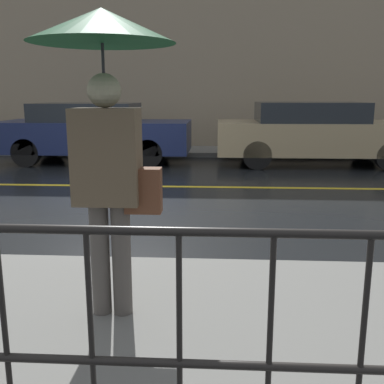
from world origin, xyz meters
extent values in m
plane|color=black|center=(0.00, 0.00, 0.00)|extent=(80.00, 80.00, 0.00)
cube|color=slate|center=(0.00, 4.76, 0.06)|extent=(28.00, 1.70, 0.12)
cube|color=gold|center=(0.00, 0.00, 0.00)|extent=(25.20, 0.12, 0.01)
cube|color=gray|center=(0.00, 5.76, 3.40)|extent=(28.00, 0.30, 6.79)
cylinder|color=black|center=(1.24, -6.28, 0.61)|extent=(0.02, 0.02, 1.00)
cylinder|color=black|center=(1.59, -6.28, 0.61)|extent=(0.02, 0.02, 1.00)
cylinder|color=black|center=(1.94, -6.28, 0.61)|extent=(0.02, 0.02, 1.00)
cylinder|color=black|center=(2.29, -6.28, 0.61)|extent=(0.02, 0.02, 1.00)
cylinder|color=black|center=(2.65, -6.28, 0.61)|extent=(0.02, 0.02, 1.00)
cylinder|color=#4C4742|center=(1.28, -5.00, 0.51)|extent=(0.13, 0.13, 0.79)
cylinder|color=#4C4742|center=(1.43, -5.00, 0.51)|extent=(0.13, 0.13, 0.79)
cube|color=brown|center=(1.36, -5.00, 1.22)|extent=(0.43, 0.26, 0.63)
sphere|color=gray|center=(1.36, -5.00, 1.64)|extent=(0.22, 0.22, 0.22)
cylinder|color=#262628|center=(1.36, -5.00, 1.57)|extent=(0.02, 0.02, 0.71)
cone|color=#144723|center=(1.36, -5.00, 2.03)|extent=(0.92, 0.92, 0.21)
cube|color=brown|center=(1.59, -5.00, 1.00)|extent=(0.24, 0.12, 0.30)
cube|color=#19234C|center=(-0.90, 2.89, 0.64)|extent=(4.56, 1.79, 0.73)
cube|color=#1E2328|center=(-1.08, 2.89, 1.21)|extent=(2.37, 1.65, 0.42)
cylinder|color=black|center=(0.52, 3.67, 0.32)|extent=(0.65, 0.22, 0.65)
cylinder|color=black|center=(0.52, 2.10, 0.32)|extent=(0.65, 0.22, 0.65)
cylinder|color=black|center=(-2.31, 3.67, 0.32)|extent=(0.65, 0.22, 0.65)
cylinder|color=black|center=(-2.31, 2.10, 0.32)|extent=(0.65, 0.22, 0.65)
cube|color=tan|center=(4.37, 2.89, 0.64)|extent=(4.61, 1.94, 0.73)
cube|color=#1E2328|center=(4.19, 2.89, 1.23)|extent=(2.40, 1.79, 0.45)
cylinder|color=black|center=(5.80, 3.75, 0.32)|extent=(0.63, 0.22, 0.63)
cylinder|color=black|center=(2.94, 3.75, 0.32)|extent=(0.63, 0.22, 0.63)
cylinder|color=black|center=(2.94, 2.03, 0.32)|extent=(0.63, 0.22, 0.63)
camera|label=1|loc=(2.08, -7.87, 1.61)|focal=42.00mm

